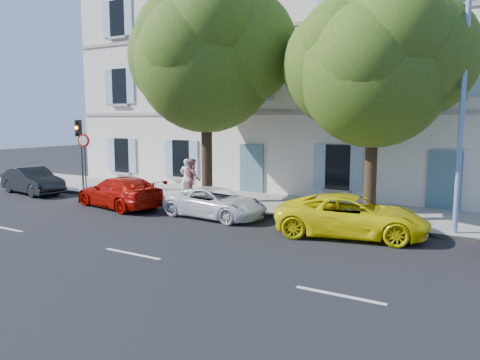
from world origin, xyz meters
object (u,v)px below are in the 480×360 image
Objects in this scene: road_sign at (84,150)px; pedestrian_a at (187,177)px; car_white_coupe at (215,203)px; tree_left at (206,62)px; traffic_light at (80,139)px; car_red_coupe at (119,192)px; pedestrian_b at (192,178)px; car_dark_sedan at (33,181)px; street_lamp at (463,79)px; car_yellow_supercar at (352,216)px; tree_right at (374,72)px.

road_sign is 1.62× the size of pedestrian_a.
car_white_coupe is 0.44× the size of tree_left.
traffic_light is 2.01× the size of pedestrian_a.
pedestrian_b is at bearing 158.86° from car_red_coupe.
car_red_coupe is (6.39, -0.39, -0.01)m from car_dark_sedan.
pedestrian_b is at bearing 162.85° from tree_left.
pedestrian_a is (-11.62, 1.44, -3.91)m from street_lamp.
tree_left reaches higher than car_red_coupe.
car_dark_sedan is 0.98× the size of car_white_coupe.
road_sign is (-4.06, 1.71, 1.55)m from car_red_coupe.
car_red_coupe is at bearing 79.01° from car_yellow_supercar.
car_yellow_supercar is 8.59m from pedestrian_b.
car_white_coupe is 1.44× the size of road_sign.
traffic_light is 6.20m from pedestrian_a.
pedestrian_b is (1.76, 2.78, 0.40)m from car_red_coupe.
pedestrian_a reaches higher than car_yellow_supercar.
pedestrian_a is (1.23, 3.09, 0.37)m from car_red_coupe.
traffic_light is 1.94× the size of pedestrian_b.
car_red_coupe reaches higher than car_white_coupe.
tree_left is (-1.81, 2.05, 5.55)m from car_white_coupe.
car_white_coupe is 2.34× the size of pedestrian_a.
tree_left is (-7.16, 2.19, 5.45)m from car_yellow_supercar.
tree_right is (-0.02, 2.14, 4.68)m from car_yellow_supercar.
road_sign is at bearing -101.67° from car_red_coupe.
tree_right is at bearing 165.25° from street_lamp.
traffic_light is (-7.44, -0.52, -3.41)m from tree_left.
car_yellow_supercar is at bearing -89.36° from tree_right.
tree_left is (9.20, 2.07, 5.45)m from car_dark_sedan.
car_dark_sedan is 16.36m from car_yellow_supercar.
car_dark_sedan is 8.09m from pedestrian_a.
tree_right is at bearing 2.88° from road_sign.
pedestrian_a is at bearing 55.29° from car_white_coupe.
road_sign is at bearing -6.93° from pedestrian_a.
car_red_coupe is 0.56× the size of tree_right.
car_red_coupe is at bearing 98.08° from pedestrian_b.
traffic_light is (-9.26, 1.53, 2.14)m from car_white_coupe.
car_red_coupe is at bearing -22.88° from road_sign.
car_red_coupe is 1.11× the size of car_white_coupe.
road_sign is at bearing 50.87° from pedestrian_b.
road_sign reaches higher than car_red_coupe.
car_white_coupe is 0.51× the size of tree_right.
car_white_coupe is 8.93m from road_sign.
tree_right reaches higher than traffic_light.
street_lamp is at bearing -77.80° from car_white_coupe.
car_yellow_supercar is at bearing -156.59° from pedestrian_b.
road_sign is 1.56× the size of pedestrian_b.
tree_right is 3.03m from street_lamp.
pedestrian_b is at bearing -65.21° from car_dark_sedan.
road_sign is at bearing 71.59° from car_yellow_supercar.
car_dark_sedan is 6.40m from car_red_coupe.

